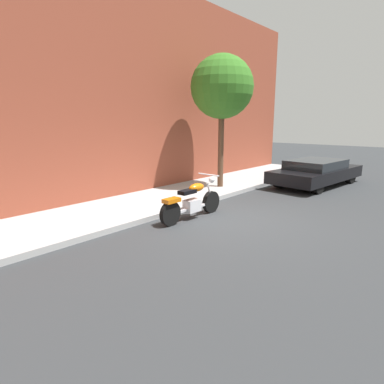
% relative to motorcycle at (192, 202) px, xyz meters
% --- Properties ---
extents(ground_plane, '(60.00, 60.00, 0.00)m').
position_rel_motorcycle_xyz_m(ground_plane, '(0.55, -0.69, -0.45)').
color(ground_plane, '#303335').
extents(sidewalk, '(20.20, 2.58, 0.14)m').
position_rel_motorcycle_xyz_m(sidewalk, '(0.55, 1.92, -0.38)').
color(sidewalk, '#AAAAAA').
rests_on(sidewalk, ground).
extents(building_facade, '(20.20, 0.50, 7.05)m').
position_rel_motorcycle_xyz_m(building_facade, '(0.55, 3.46, 3.08)').
color(building_facade, brown).
rests_on(building_facade, ground).
extents(motorcycle, '(2.20, 0.70, 1.11)m').
position_rel_motorcycle_xyz_m(motorcycle, '(0.00, 0.00, 0.00)').
color(motorcycle, black).
rests_on(motorcycle, ground).
extents(parked_car_black, '(4.69, 2.29, 1.03)m').
position_rel_motorcycle_xyz_m(parked_car_black, '(6.65, -0.78, 0.11)').
color(parked_car_black, black).
rests_on(parked_car_black, ground).
extents(street_tree, '(2.21, 2.21, 4.78)m').
position_rel_motorcycle_xyz_m(street_tree, '(3.44, 1.58, 3.21)').
color(street_tree, brown).
rests_on(street_tree, ground).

